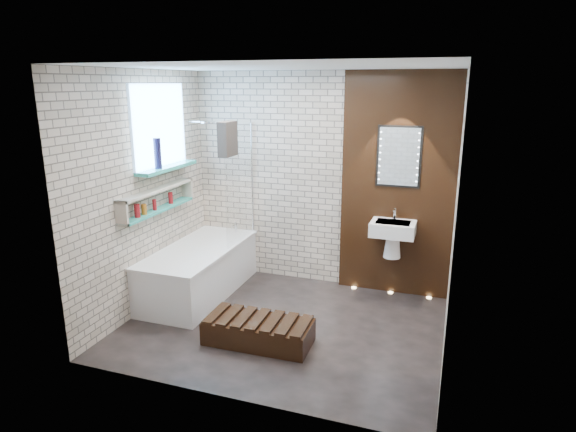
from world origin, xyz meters
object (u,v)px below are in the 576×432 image
at_px(bathtub, 199,270).
at_px(washbasin, 393,234).
at_px(bath_screen, 240,184).
at_px(walnut_step, 258,332).
at_px(led_mirror, 399,157).

relative_size(bathtub, washbasin, 3.00).
bearing_deg(bath_screen, washbasin, 5.78).
relative_size(bath_screen, walnut_step, 1.35).
bearing_deg(washbasin, bathtub, -163.99).
xyz_separation_m(washbasin, walnut_step, (-1.06, -1.48, -0.67)).
height_order(washbasin, led_mirror, led_mirror).
xyz_separation_m(bath_screen, walnut_step, (0.76, -1.30, -1.17)).
distance_m(washbasin, walnut_step, 1.95).
bearing_deg(walnut_step, washbasin, 54.42).
relative_size(bathtub, led_mirror, 2.49).
distance_m(bath_screen, led_mirror, 1.89).
height_order(bathtub, washbasin, washbasin).
relative_size(washbasin, led_mirror, 0.83).
xyz_separation_m(washbasin, led_mirror, (0.00, 0.16, 0.86)).
relative_size(bath_screen, led_mirror, 2.00).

